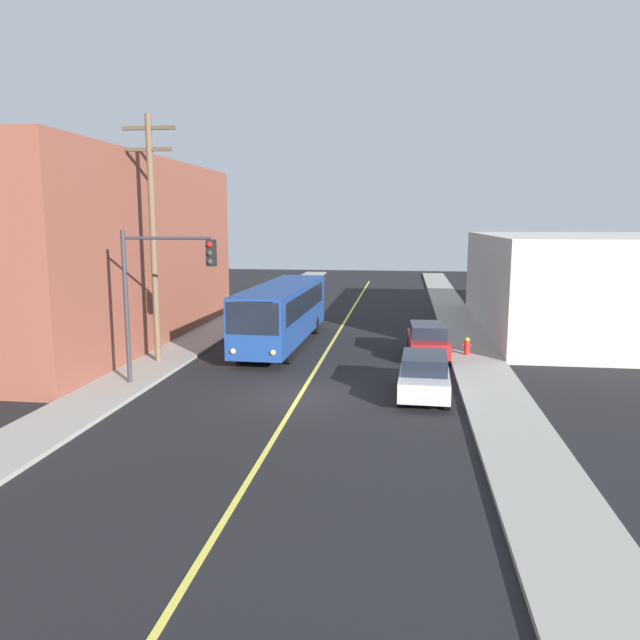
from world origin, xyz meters
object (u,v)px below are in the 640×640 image
traffic_signal_left_corner (163,279)px  fire_hydrant (467,346)px  parked_car_silver (424,375)px  city_bus (283,311)px  parked_car_red (428,340)px  utility_pole_near (153,229)px

traffic_signal_left_corner → fire_hydrant: size_ratio=7.14×
parked_car_silver → traffic_signal_left_corner: (-10.03, -0.04, 3.46)m
city_bus → traffic_signal_left_corner: bearing=-108.2°
parked_car_red → fire_hydrant: bearing=3.7°
city_bus → parked_car_red: city_bus is taller
parked_car_silver → fire_hydrant: size_ratio=5.30×
utility_pole_near → traffic_signal_left_corner: utility_pole_near is taller
fire_hydrant → city_bus: bearing=169.3°
city_bus → utility_pole_near: utility_pole_near is taller
city_bus → parked_car_red: size_ratio=2.74×
utility_pole_near → fire_hydrant: 15.59m
parked_car_red → parked_car_silver: bearing=-93.0°
parked_car_silver → utility_pole_near: size_ratio=0.41×
city_bus → utility_pole_near: size_ratio=1.12×
parked_car_silver → traffic_signal_left_corner: 10.61m
utility_pole_near → traffic_signal_left_corner: 4.69m
utility_pole_near → fire_hydrant: utility_pole_near is taller
parked_car_red → traffic_signal_left_corner: size_ratio=0.74×
parked_car_red → traffic_signal_left_corner: 12.97m
parked_car_silver → parked_car_red: same height
city_bus → traffic_signal_left_corner: 9.64m
parked_car_red → city_bus: bearing=165.8°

